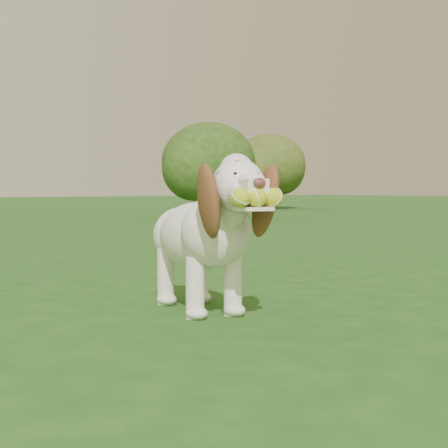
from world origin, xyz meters
TOP-DOWN VIEW (x-y plane):
  - ground at (0.00, 0.00)m, footprint 80.00×80.00m
  - dog at (0.27, -0.02)m, footprint 0.52×1.08m
  - shrub_d at (5.65, 7.64)m, footprint 1.70×1.70m
  - shrub_h at (10.53, 11.75)m, footprint 1.97×1.97m

SIDE VIEW (x-z plane):
  - ground at x=0.00m, z-range 0.00..0.00m
  - dog at x=0.27m, z-range 0.02..0.73m
  - shrub_d at x=5.65m, z-range 0.15..1.91m
  - shrub_h at x=10.53m, z-range 0.18..2.22m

